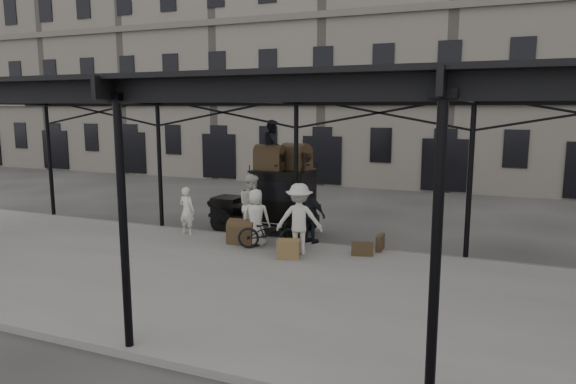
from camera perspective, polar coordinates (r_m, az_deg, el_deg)
name	(u,v)px	position (r m, az deg, el deg)	size (l,w,h in m)	color
ground	(269,262)	(14.26, -2.09, -7.75)	(120.00, 120.00, 0.00)	#383533
platform	(235,281)	(12.54, -5.94, -9.85)	(28.00, 8.00, 0.15)	slate
canopy	(237,90)	(12.10, -5.66, 11.24)	(22.50, 9.00, 4.74)	black
building_frontage	(398,59)	(31.06, 12.15, 14.28)	(64.00, 8.00, 14.00)	slate
taxi	(275,198)	(17.21, -1.45, -0.67)	(3.65, 1.55, 2.18)	black
porter_left	(187,211)	(16.82, -11.17, -2.04)	(0.56, 0.37, 1.55)	silver
porter_midleft	(252,206)	(16.15, -4.00, -1.53)	(0.97, 0.76, 2.01)	beige
porter_centre	(256,217)	(15.17, -3.59, -2.83)	(0.83, 0.54, 1.69)	beige
porter_official	(311,215)	(15.42, 2.61, -2.60)	(1.00, 0.42, 1.71)	black
porter_right	(299,219)	(14.24, 1.26, -3.01)	(1.29, 0.74, 1.99)	beige
bicycle	(269,232)	(14.87, -2.11, -4.51)	(0.64, 1.83, 0.96)	black
porter_roof	(273,145)	(16.91, -1.71, 5.27)	(0.79, 0.62, 1.62)	black
steamer_trunk_roof_near	(270,159)	(16.84, -2.06, 3.65)	(0.94, 0.57, 0.69)	#44311F
steamer_trunk_roof_far	(296,158)	(16.96, 0.88, 3.75)	(0.98, 0.60, 0.72)	#44311F
steamer_trunk_platform	(243,233)	(15.48, -5.04, -4.61)	(0.86, 0.53, 0.63)	#44311F
wicker_hamper	(288,249)	(14.01, 0.05, -6.35)	(0.60, 0.45, 0.50)	brown
suitcase_upright	(380,242)	(15.00, 10.21, -5.54)	(0.15, 0.60, 0.45)	#44311F
suitcase_flat	(362,249)	(14.36, 8.25, -6.26)	(0.60, 0.15, 0.40)	#44311F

